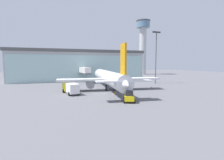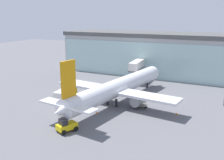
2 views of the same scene
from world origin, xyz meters
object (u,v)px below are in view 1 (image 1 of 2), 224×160
at_px(catering_truck, 71,88).
at_px(safety_cone_wingtip, 151,87).
at_px(baggage_cart, 127,87).
at_px(pushback_tug, 129,97).
at_px(safety_cone_nose, 114,93).
at_px(airplane, 109,78).
at_px(jet_bridge, 84,71).
at_px(apron_light_mast, 156,53).
at_px(control_tower, 143,42).

bearing_deg(catering_truck, safety_cone_wingtip, -94.78).
relative_size(catering_truck, baggage_cart, 2.35).
bearing_deg(pushback_tug, baggage_cart, 0.41).
bearing_deg(baggage_cart, safety_cone_nose, -160.29).
xyz_separation_m(airplane, baggage_cart, (5.29, -0.62, -2.85)).
relative_size(airplane, baggage_cart, 11.59).
bearing_deg(airplane, jet_bridge, 15.88).
relative_size(jet_bridge, airplane, 0.32).
distance_m(airplane, safety_cone_nose, 7.88).
height_order(catering_truck, pushback_tug, catering_truck).
bearing_deg(safety_cone_nose, jet_bridge, 93.17).
xyz_separation_m(apron_light_mast, catering_truck, (-31.80, -10.92, -9.60)).
bearing_deg(catering_truck, control_tower, -51.92).
height_order(jet_bridge, catering_truck, jet_bridge).
height_order(jet_bridge, safety_cone_nose, jet_bridge).
height_order(pushback_tug, safety_cone_wingtip, pushback_tug).
xyz_separation_m(pushback_tug, safety_cone_nose, (0.60, 9.15, -0.70)).
bearing_deg(control_tower, pushback_tug, -122.51).
xyz_separation_m(pushback_tug, safety_cone_wingtip, (14.73, 14.66, -0.70)).
relative_size(jet_bridge, pushback_tug, 3.24).
xyz_separation_m(airplane, safety_cone_wingtip, (12.99, -1.66, -3.07)).
bearing_deg(pushback_tug, safety_cone_wingtip, -20.62).
bearing_deg(safety_cone_wingtip, apron_light_mast, 49.79).
distance_m(jet_bridge, catering_truck, 25.89).
height_order(airplane, safety_cone_nose, airplane).
bearing_deg(airplane, apron_light_mast, -61.31).
bearing_deg(pushback_tug, apron_light_mast, -18.80).
relative_size(airplane, safety_cone_wingtip, 67.81).
distance_m(jet_bridge, apron_light_mast, 27.92).
bearing_deg(baggage_cart, control_tower, 29.53).
distance_m(control_tower, pushback_tug, 86.07).
xyz_separation_m(safety_cone_nose, safety_cone_wingtip, (14.13, 5.51, 0.00)).
relative_size(control_tower, safety_cone_nose, 62.97).
xyz_separation_m(control_tower, catering_truck, (-54.16, -57.50, -19.73)).
xyz_separation_m(catering_truck, safety_cone_nose, (9.79, -3.89, -1.19)).
bearing_deg(control_tower, safety_cone_nose, -125.85).
xyz_separation_m(airplane, pushback_tug, (-1.74, -16.32, -2.38)).
height_order(jet_bridge, safety_cone_wingtip, jet_bridge).
distance_m(pushback_tug, safety_cone_nose, 9.20).
xyz_separation_m(airplane, catering_truck, (-10.94, -3.28, -1.88)).
relative_size(control_tower, baggage_cart, 10.76).
xyz_separation_m(jet_bridge, pushback_tug, (0.97, -37.41, -3.52)).
relative_size(pushback_tug, safety_cone_nose, 6.65).
distance_m(airplane, baggage_cart, 6.04).
xyz_separation_m(jet_bridge, catering_truck, (-8.23, -24.36, -3.03)).
distance_m(baggage_cart, pushback_tug, 17.20).
relative_size(apron_light_mast, safety_cone_wingtip, 33.90).
bearing_deg(jet_bridge, baggage_cart, -163.60).
height_order(airplane, baggage_cart, airplane).
bearing_deg(pushback_tug, safety_cone_nose, 20.78).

